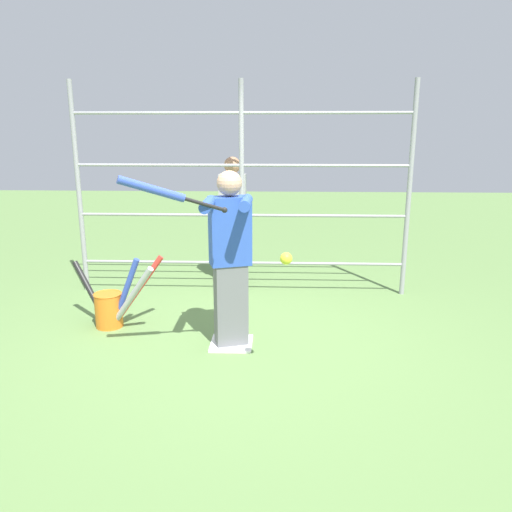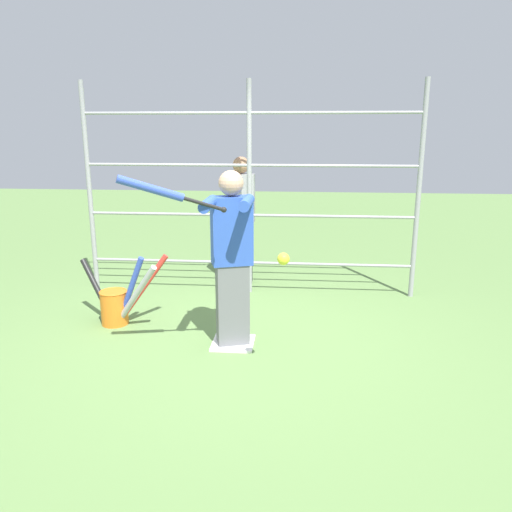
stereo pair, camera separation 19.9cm
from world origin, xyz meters
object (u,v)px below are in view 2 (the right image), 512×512
baseball_bat_swinging (160,191)px  bat_bucket (118,303)px  batter (232,254)px  bystander_behind_fence (241,219)px  softball_in_flight (283,259)px

baseball_bat_swinging → bat_bucket: 1.87m
bat_bucket → batter: bearing=161.9°
bat_bucket → bystander_behind_fence: (-1.13, -1.59, 0.63)m
softball_in_flight → batter: bearing=-55.3°
batter → baseball_bat_swinging: baseball_bat_swinging is taller
batter → bystander_behind_fence: size_ratio=0.99×
bat_bucket → bystander_behind_fence: 2.05m
batter → bystander_behind_fence: (0.15, -2.01, -0.03)m
baseball_bat_swinging → bat_bucket: size_ratio=0.76×
bystander_behind_fence → batter: bearing=94.2°
baseball_bat_swinging → bystander_behind_fence: baseball_bat_swinging is taller
baseball_bat_swinging → bat_bucket: bearing=-52.1°
bat_bucket → bystander_behind_fence: bystander_behind_fence is taller
batter → bat_bucket: (1.28, -0.42, -0.66)m
baseball_bat_swinging → bystander_behind_fence: size_ratio=0.48×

